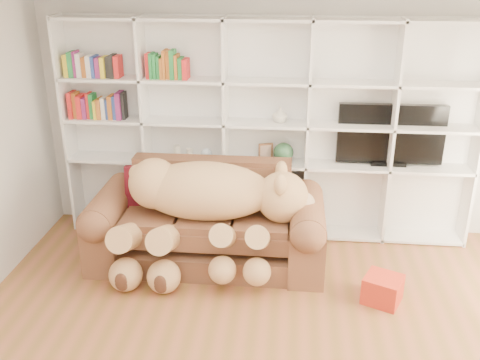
# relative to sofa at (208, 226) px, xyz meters

# --- Properties ---
(ceiling) EXTENTS (5.00, 5.00, 0.00)m
(ceiling) POSITION_rel_sofa_xyz_m (0.55, -1.64, 2.33)
(ceiling) COLOR white
(ceiling) RESTS_ON wall_back
(wall_back) EXTENTS (5.00, 0.02, 2.70)m
(wall_back) POSITION_rel_sofa_xyz_m (0.55, 0.86, 0.98)
(wall_back) COLOR silver
(wall_back) RESTS_ON floor
(bookshelf) EXTENTS (4.43, 0.35, 2.40)m
(bookshelf) POSITION_rel_sofa_xyz_m (0.31, 0.72, 0.93)
(bookshelf) COLOR white
(bookshelf) RESTS_ON floor
(sofa) EXTENTS (2.36, 1.02, 0.99)m
(sofa) POSITION_rel_sofa_xyz_m (0.00, 0.00, 0.00)
(sofa) COLOR brown
(sofa) RESTS_ON floor
(teddy_bear) EXTENTS (1.95, 1.02, 1.13)m
(teddy_bear) POSITION_rel_sofa_xyz_m (0.01, -0.20, 0.34)
(teddy_bear) COLOR tan
(teddy_bear) RESTS_ON sofa
(throw_pillow) EXTENTS (0.48, 0.32, 0.46)m
(throw_pillow) POSITION_rel_sofa_xyz_m (-0.66, 0.17, 0.35)
(throw_pillow) COLOR #560E16
(throw_pillow) RESTS_ON sofa
(gift_box) EXTENTS (0.41, 0.40, 0.26)m
(gift_box) POSITION_rel_sofa_xyz_m (1.70, -0.61, -0.25)
(gift_box) COLOR #B72C18
(gift_box) RESTS_ON floor
(tv) EXTENTS (1.12, 0.18, 0.66)m
(tv) POSITION_rel_sofa_xyz_m (1.87, 0.71, 0.82)
(tv) COLOR black
(tv) RESTS_ON bookshelf
(picture_frame) EXTENTS (0.16, 0.07, 0.20)m
(picture_frame) POSITION_rel_sofa_xyz_m (0.55, 0.66, 0.60)
(picture_frame) COLOR brown
(picture_frame) RESTS_ON bookshelf
(green_vase) EXTENTS (0.22, 0.22, 0.22)m
(green_vase) POSITION_rel_sofa_xyz_m (0.74, 0.66, 0.60)
(green_vase) COLOR #2C5534
(green_vase) RESTS_ON bookshelf
(figurine_tall) EXTENTS (0.10, 0.10, 0.15)m
(figurine_tall) POSITION_rel_sofa_xyz_m (-0.44, 0.66, 0.57)
(figurine_tall) COLOR silver
(figurine_tall) RESTS_ON bookshelf
(figurine_short) EXTENTS (0.09, 0.09, 0.12)m
(figurine_short) POSITION_rel_sofa_xyz_m (-0.30, 0.66, 0.55)
(figurine_short) COLOR silver
(figurine_short) RESTS_ON bookshelf
(snow_globe) EXTENTS (0.12, 0.12, 0.12)m
(snow_globe) POSITION_rel_sofa_xyz_m (-0.11, 0.66, 0.56)
(snow_globe) COLOR silver
(snow_globe) RESTS_ON bookshelf
(shelf_vase) EXTENTS (0.21, 0.21, 0.17)m
(shelf_vase) POSITION_rel_sofa_xyz_m (0.69, 0.66, 1.02)
(shelf_vase) COLOR beige
(shelf_vase) RESTS_ON bookshelf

